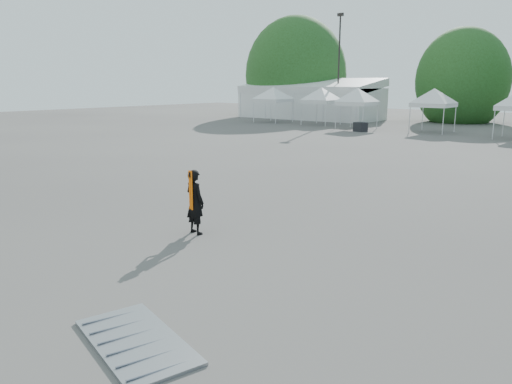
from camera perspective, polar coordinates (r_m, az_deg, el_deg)
The scene contains 12 objects.
ground at distance 13.38m, azimuth 1.04°, elevation -3.88°, with size 120.00×120.00×0.00m, color #474442.
marquee at distance 54.15m, azimuth 6.15°, elevation 10.44°, with size 15.00×6.25×4.23m.
light_pole_west at distance 51.19m, azimuth 9.46°, elevation 14.50°, with size 0.60×0.25×10.30m.
tree_far_w at distance 58.87m, azimuth 4.55°, elevation 13.12°, with size 4.80×4.80×7.30m.
tree_mid_w at distance 52.53m, azimuth 22.48°, elevation 11.68°, with size 4.16×4.16×6.33m.
tent_a at distance 48.57m, azimuth 1.99°, elevation 11.57°, with size 4.05×4.05×3.88m.
tent_b at distance 46.00m, azimuth 7.51°, elevation 11.43°, with size 3.91×3.91×3.88m.
tent_c at distance 42.19m, azimuth 11.54°, elevation 11.21°, with size 3.79×3.79×3.88m.
tent_d at distance 40.77m, azimuth 19.72°, elevation 10.71°, with size 3.90×3.90×3.88m.
man at distance 12.60m, azimuth -6.99°, elevation -1.12°, with size 0.64×0.47×1.65m.
barrier_mid at distance 7.85m, azimuth -13.52°, elevation -16.22°, with size 2.48×1.68×0.07m.
crate_west at distance 40.14m, azimuth 11.85°, elevation 7.29°, with size 0.93×0.72×0.72m, color black.
Camera 1 is at (8.03, -10.03, 3.75)m, focal length 35.00 mm.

